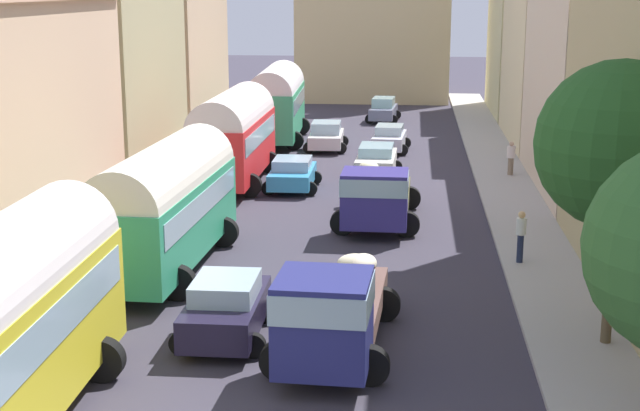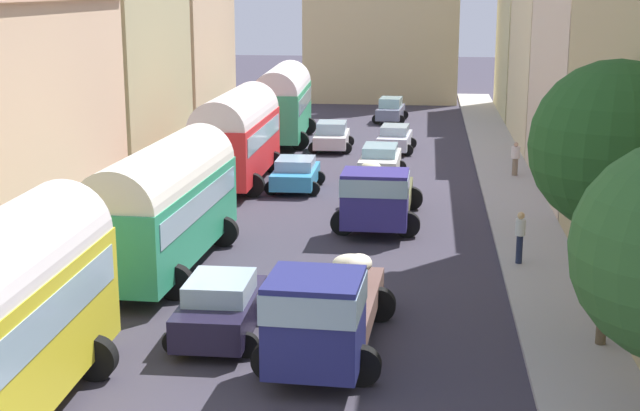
{
  "view_description": "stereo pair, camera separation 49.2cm",
  "coord_description": "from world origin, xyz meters",
  "px_view_note": "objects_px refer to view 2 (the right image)",
  "views": [
    {
      "loc": [
        3.06,
        -13.03,
        8.6
      ],
      "look_at": [
        0.0,
        17.37,
        1.27
      ],
      "focal_mm": 51.43,
      "sensor_mm": 36.0,
      "label": 1
    },
    {
      "loc": [
        3.55,
        -12.97,
        8.6
      ],
      "look_at": [
        0.0,
        17.37,
        1.27
      ],
      "focal_mm": 51.43,
      "sensor_mm": 36.0,
      "label": 2
    }
  ],
  "objects_px": {
    "car_0": "(380,161)",
    "car_5": "(332,136)",
    "cargo_truck_0": "(324,309)",
    "pedestrian_1": "(515,158)",
    "car_4": "(296,174)",
    "parked_bus_1": "(164,201)",
    "car_3": "(220,308)",
    "car_1": "(395,138)",
    "parked_bus_3": "(283,100)",
    "car_2": "(391,110)",
    "cargo_truck_1": "(377,195)",
    "pedestrian_0": "(520,235)",
    "parked_bus_2": "(237,133)"
  },
  "relations": [
    {
      "from": "car_0",
      "to": "car_5",
      "type": "height_order",
      "value": "car_0"
    },
    {
      "from": "cargo_truck_0",
      "to": "pedestrian_1",
      "type": "xyz_separation_m",
      "value": [
        6.35,
        22.01,
        -0.36
      ]
    },
    {
      "from": "pedestrian_1",
      "to": "car_4",
      "type": "bearing_deg",
      "value": -159.9
    },
    {
      "from": "parked_bus_1",
      "to": "cargo_truck_0",
      "type": "height_order",
      "value": "parked_bus_1"
    },
    {
      "from": "cargo_truck_0",
      "to": "car_3",
      "type": "relative_size",
      "value": 1.82
    },
    {
      "from": "cargo_truck_0",
      "to": "pedestrian_1",
      "type": "relative_size",
      "value": 4.08
    },
    {
      "from": "car_0",
      "to": "car_1",
      "type": "height_order",
      "value": "car_0"
    },
    {
      "from": "pedestrian_1",
      "to": "car_5",
      "type": "bearing_deg",
      "value": 144.63
    },
    {
      "from": "car_1",
      "to": "car_4",
      "type": "distance_m",
      "value": 10.62
    },
    {
      "from": "parked_bus_3",
      "to": "car_1",
      "type": "height_order",
      "value": "parked_bus_3"
    },
    {
      "from": "car_2",
      "to": "pedestrian_1",
      "type": "xyz_separation_m",
      "value": [
        6.43,
        -17.52,
        0.17
      ]
    },
    {
      "from": "cargo_truck_1",
      "to": "car_3",
      "type": "relative_size",
      "value": 1.85
    },
    {
      "from": "cargo_truck_0",
      "to": "car_5",
      "type": "distance_m",
      "value": 28.64
    },
    {
      "from": "pedestrian_0",
      "to": "pedestrian_1",
      "type": "bearing_deg",
      "value": 85.48
    },
    {
      "from": "parked_bus_2",
      "to": "pedestrian_1",
      "type": "relative_size",
      "value": 5.02
    },
    {
      "from": "car_0",
      "to": "car_1",
      "type": "bearing_deg",
      "value": 86.59
    },
    {
      "from": "parked_bus_2",
      "to": "car_0",
      "type": "height_order",
      "value": "parked_bus_2"
    },
    {
      "from": "parked_bus_3",
      "to": "cargo_truck_0",
      "type": "relative_size",
      "value": 1.26
    },
    {
      "from": "parked_bus_3",
      "to": "car_2",
      "type": "distance_m",
      "value": 10.48
    },
    {
      "from": "car_2",
      "to": "pedestrian_0",
      "type": "xyz_separation_m",
      "value": [
        5.33,
        -31.47,
        0.27
      ]
    },
    {
      "from": "car_1",
      "to": "pedestrian_1",
      "type": "relative_size",
      "value": 2.22
    },
    {
      "from": "car_4",
      "to": "pedestrian_0",
      "type": "xyz_separation_m",
      "value": [
        8.57,
        -10.41,
        0.33
      ]
    },
    {
      "from": "car_4",
      "to": "car_2",
      "type": "bearing_deg",
      "value": 81.26
    },
    {
      "from": "parked_bus_3",
      "to": "cargo_truck_0",
      "type": "height_order",
      "value": "parked_bus_3"
    },
    {
      "from": "car_4",
      "to": "car_1",
      "type": "bearing_deg",
      "value": 68.31
    },
    {
      "from": "parked_bus_2",
      "to": "parked_bus_3",
      "type": "relative_size",
      "value": 0.98
    },
    {
      "from": "parked_bus_1",
      "to": "cargo_truck_0",
      "type": "relative_size",
      "value": 1.3
    },
    {
      "from": "parked_bus_2",
      "to": "car_3",
      "type": "height_order",
      "value": "parked_bus_2"
    },
    {
      "from": "parked_bus_3",
      "to": "pedestrian_0",
      "type": "bearing_deg",
      "value": -64.19
    },
    {
      "from": "car_0",
      "to": "pedestrian_1",
      "type": "relative_size",
      "value": 2.46
    },
    {
      "from": "parked_bus_2",
      "to": "cargo_truck_0",
      "type": "height_order",
      "value": "parked_bus_2"
    },
    {
      "from": "cargo_truck_1",
      "to": "car_1",
      "type": "xyz_separation_m",
      "value": [
        0.05,
        15.86,
        -0.49
      ]
    },
    {
      "from": "parked_bus_2",
      "to": "car_3",
      "type": "bearing_deg",
      "value": -79.63
    },
    {
      "from": "parked_bus_1",
      "to": "parked_bus_3",
      "type": "bearing_deg",
      "value": 90.24
    },
    {
      "from": "parked_bus_1",
      "to": "car_1",
      "type": "bearing_deg",
      "value": 73.78
    },
    {
      "from": "parked_bus_2",
      "to": "car_2",
      "type": "height_order",
      "value": "parked_bus_2"
    },
    {
      "from": "cargo_truck_1",
      "to": "car_3",
      "type": "bearing_deg",
      "value": -106.25
    },
    {
      "from": "car_0",
      "to": "car_3",
      "type": "distance_m",
      "value": 20.4
    },
    {
      "from": "car_3",
      "to": "car_4",
      "type": "bearing_deg",
      "value": 91.93
    },
    {
      "from": "parked_bus_2",
      "to": "car_3",
      "type": "xyz_separation_m",
      "value": [
        3.34,
        -18.26,
        -1.49
      ]
    },
    {
      "from": "parked_bus_1",
      "to": "car_0",
      "type": "bearing_deg",
      "value": 68.18
    },
    {
      "from": "car_0",
      "to": "car_5",
      "type": "bearing_deg",
      "value": 112.71
    },
    {
      "from": "car_1",
      "to": "car_3",
      "type": "bearing_deg",
      "value": -97.02
    },
    {
      "from": "cargo_truck_1",
      "to": "car_1",
      "type": "bearing_deg",
      "value": 89.81
    },
    {
      "from": "cargo_truck_1",
      "to": "pedestrian_0",
      "type": "relative_size",
      "value": 3.87
    },
    {
      "from": "parked_bus_1",
      "to": "parked_bus_2",
      "type": "bearing_deg",
      "value": 91.7
    },
    {
      "from": "parked_bus_1",
      "to": "cargo_truck_0",
      "type": "distance_m",
      "value": 8.82
    },
    {
      "from": "car_1",
      "to": "car_2",
      "type": "xyz_separation_m",
      "value": [
        -0.69,
        11.19,
        0.05
      ]
    },
    {
      "from": "parked_bus_3",
      "to": "parked_bus_2",
      "type": "bearing_deg",
      "value": -91.39
    },
    {
      "from": "parked_bus_2",
      "to": "car_5",
      "type": "distance_m",
      "value": 9.75
    }
  ]
}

